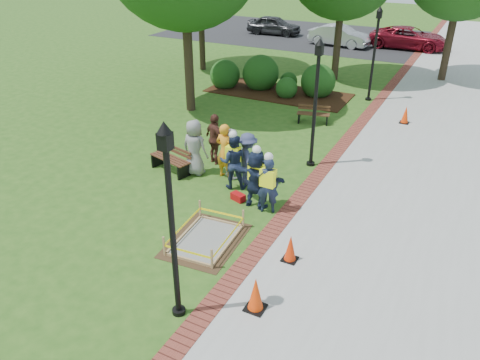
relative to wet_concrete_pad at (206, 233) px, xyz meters
The scene contains 31 objects.
ground 0.70m from the wet_concrete_pad, 127.51° to the left, with size 100.00×100.00×0.00m, color #285116.
sidewalk 11.49m from the wet_concrete_pad, 66.40° to the left, with size 6.00×60.00×0.02m, color #9E9E99.
brick_edging 10.61m from the wet_concrete_pad, 82.70° to the left, with size 0.50×60.00×0.03m, color maroon.
mulch_bed 12.98m from the wet_concrete_pad, 105.20° to the left, with size 7.00×3.00×0.05m, color #381E0F.
parking_lot 27.53m from the wet_concrete_pad, 90.84° to the left, with size 36.00×12.00×0.01m, color black.
wet_concrete_pad is the anchor object (origin of this frame).
bench_near 4.25m from the wet_concrete_pad, 137.09° to the left, with size 1.62×0.89×0.83m.
bench_far 9.38m from the wet_concrete_pad, 92.76° to the left, with size 1.40×0.75×0.72m.
cone_front 2.77m from the wet_concrete_pad, 36.45° to the right, with size 0.42×0.42×0.83m.
cone_back 2.25m from the wet_concrete_pad, ahead, with size 0.37×0.37×0.72m.
cone_far 11.50m from the wet_concrete_pad, 75.10° to the left, with size 0.38×0.38×0.75m.
toolbox 2.26m from the wet_concrete_pad, 96.02° to the left, with size 0.43×0.24×0.22m, color #A40C0F.
lamp_near 3.45m from the wet_concrete_pad, 71.09° to the right, with size 0.28×0.28×4.26m.
lamp_mid 6.02m from the wet_concrete_pad, 81.27° to the left, with size 0.28×0.28×4.26m.
lamp_far 13.73m from the wet_concrete_pad, 86.41° to the left, with size 0.28×0.28×4.26m.
shrub_a 13.70m from the wet_concrete_pad, 117.12° to the left, with size 1.53×1.53×1.53m, color #1F4814.
shrub_b 13.63m from the wet_concrete_pad, 109.43° to the left, with size 1.84×1.84×1.84m, color #1F4814.
shrub_c 12.43m from the wet_concrete_pad, 102.98° to the left, with size 1.05×1.05×1.05m, color #1F4814.
shrub_d 13.12m from the wet_concrete_pad, 96.75° to the left, with size 1.67×1.67×1.67m, color #1F4814.
shrub_e 13.93m from the wet_concrete_pad, 103.58° to the left, with size 0.89×0.89×0.89m, color #1F4814.
casual_person_a 3.97m from the wet_concrete_pad, 126.15° to the left, with size 0.61×0.41×1.85m.
casual_person_b 3.70m from the wet_concrete_pad, 111.07° to the left, with size 0.63×0.44×1.83m.
casual_person_c 3.81m from the wet_concrete_pad, 108.17° to the left, with size 0.62×0.54×1.62m.
casual_person_d 4.71m from the wet_concrete_pad, 117.09° to the left, with size 0.67×0.59×1.76m.
casual_person_e 3.39m from the wet_concrete_pad, 97.99° to the left, with size 0.63×0.63×1.70m.
hivis_worker_a 2.33m from the wet_concrete_pad, 80.29° to the left, with size 0.59×0.41×1.92m.
hivis_worker_b 2.32m from the wet_concrete_pad, 69.15° to the left, with size 0.63×0.53×1.83m.
hivis_worker_c 3.08m from the wet_concrete_pad, 104.54° to the left, with size 0.65×0.54×1.89m.
parked_car_a 28.26m from the wet_concrete_pad, 110.36° to the left, with size 4.77×2.07×1.55m, color #29292C.
parked_car_b 25.07m from the wet_concrete_pad, 99.27° to the left, with size 4.73×2.06×1.54m, color #AAABB0.
parked_car_c 26.12m from the wet_concrete_pad, 88.98° to the left, with size 4.84×2.10×1.58m, color maroon.
Camera 1 is at (5.80, -8.94, 7.03)m, focal length 35.00 mm.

